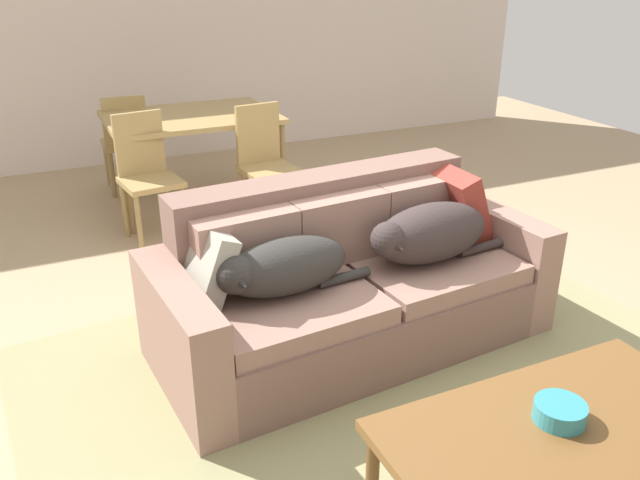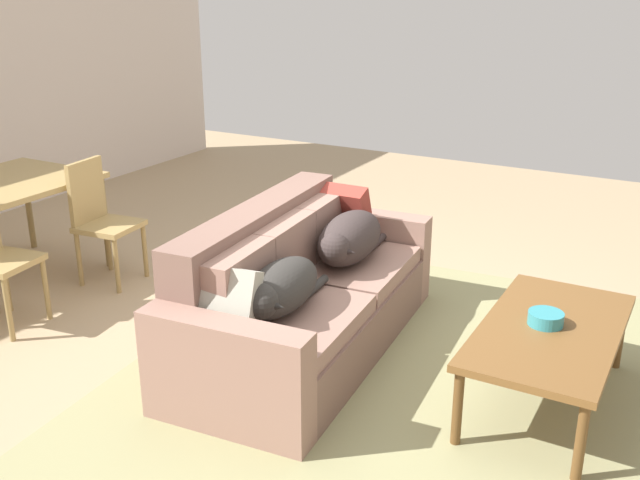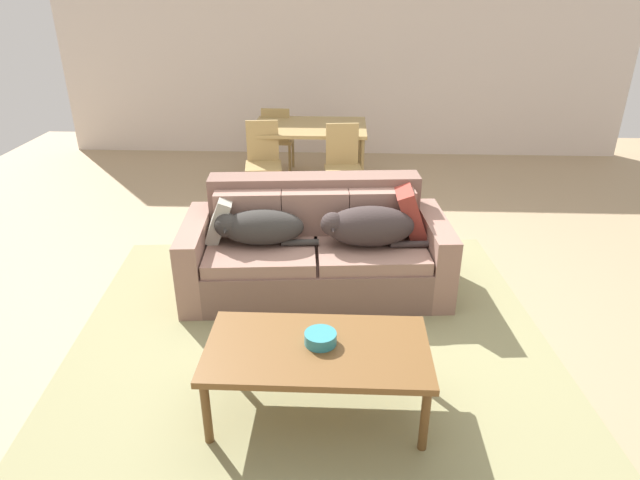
{
  "view_description": "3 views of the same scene",
  "coord_description": "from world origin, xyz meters",
  "px_view_note": "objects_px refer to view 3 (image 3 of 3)",
  "views": [
    {
      "loc": [
        -1.62,
        -2.78,
        1.98
      ],
      "look_at": [
        -0.34,
        -0.0,
        0.63
      ],
      "focal_mm": 36.64,
      "sensor_mm": 36.0,
      "label": 1
    },
    {
      "loc": [
        -3.66,
        -2.09,
        2.18
      ],
      "look_at": [
        0.0,
        -0.04,
        0.66
      ],
      "focal_mm": 40.96,
      "sensor_mm": 36.0,
      "label": 2
    },
    {
      "loc": [
        0.04,
        -4.0,
        2.33
      ],
      "look_at": [
        -0.13,
        -0.17,
        0.51
      ],
      "focal_mm": 30.66,
      "sensor_mm": 36.0,
      "label": 3
    }
  ],
  "objects_px": {
    "bowl_on_coffee_table": "(320,338)",
    "dining_chair_near_left": "(263,159)",
    "dining_chair_far_left": "(277,137)",
    "coffee_table": "(317,353)",
    "dog_on_right_cushion": "(367,226)",
    "throw_pillow_by_left_arm": "(219,217)",
    "dining_chair_near_right": "(343,163)",
    "dining_table": "(310,131)",
    "couch": "(316,250)",
    "throw_pillow_by_right_arm": "(410,212)",
    "dog_on_left_cushion": "(259,227)"
  },
  "relations": [
    {
      "from": "bowl_on_coffee_table",
      "to": "dining_chair_near_left",
      "type": "distance_m",
      "value": 3.43
    },
    {
      "from": "dining_chair_far_left",
      "to": "coffee_table",
      "type": "bearing_deg",
      "value": 101.4
    },
    {
      "from": "dog_on_right_cushion",
      "to": "dining_chair_far_left",
      "type": "xyz_separation_m",
      "value": [
        -1.06,
        3.12,
        -0.13
      ]
    },
    {
      "from": "throw_pillow_by_left_arm",
      "to": "dining_chair_near_right",
      "type": "xyz_separation_m",
      "value": [
        0.98,
        1.85,
        -0.11
      ]
    },
    {
      "from": "dining_table",
      "to": "dining_chair_far_left",
      "type": "xyz_separation_m",
      "value": [
        -0.46,
        0.53,
        -0.22
      ]
    },
    {
      "from": "dog_on_right_cushion",
      "to": "dining_chair_far_left",
      "type": "height_order",
      "value": "dining_chair_far_left"
    },
    {
      "from": "couch",
      "to": "coffee_table",
      "type": "distance_m",
      "value": 1.48
    },
    {
      "from": "couch",
      "to": "dining_chair_near_left",
      "type": "xyz_separation_m",
      "value": [
        -0.69,
        1.89,
        0.18
      ]
    },
    {
      "from": "throw_pillow_by_left_arm",
      "to": "dining_chair_near_left",
      "type": "distance_m",
      "value": 1.91
    },
    {
      "from": "dog_on_right_cushion",
      "to": "throw_pillow_by_right_arm",
      "type": "bearing_deg",
      "value": 29.93
    },
    {
      "from": "dog_on_left_cushion",
      "to": "dining_chair_far_left",
      "type": "xyz_separation_m",
      "value": [
        -0.22,
        3.13,
        -0.11
      ]
    },
    {
      "from": "throw_pillow_by_left_arm",
      "to": "dining_table",
      "type": "relative_size",
      "value": 0.27
    },
    {
      "from": "coffee_table",
      "to": "dining_table",
      "type": "xyz_separation_m",
      "value": [
        -0.28,
        3.94,
        0.29
      ]
    },
    {
      "from": "dining_chair_near_left",
      "to": "throw_pillow_by_left_arm",
      "type": "bearing_deg",
      "value": -100.34
    },
    {
      "from": "dining_table",
      "to": "dining_chair_near_right",
      "type": "xyz_separation_m",
      "value": [
        0.41,
        -0.62,
        -0.19
      ]
    },
    {
      "from": "couch",
      "to": "dining_chair_far_left",
      "type": "distance_m",
      "value": 3.06
    },
    {
      "from": "dining_chair_near_left",
      "to": "throw_pillow_by_right_arm",
      "type": "bearing_deg",
      "value": -58.51
    },
    {
      "from": "couch",
      "to": "dog_on_right_cushion",
      "type": "relative_size",
      "value": 2.54
    },
    {
      "from": "throw_pillow_by_left_arm",
      "to": "dining_table",
      "type": "xyz_separation_m",
      "value": [
        0.57,
        2.47,
        0.08
      ]
    },
    {
      "from": "dog_on_left_cushion",
      "to": "dog_on_right_cushion",
      "type": "relative_size",
      "value": 0.95
    },
    {
      "from": "dog_on_right_cushion",
      "to": "dining_chair_near_right",
      "type": "relative_size",
      "value": 0.93
    },
    {
      "from": "dog_on_left_cushion",
      "to": "throw_pillow_by_left_arm",
      "type": "height_order",
      "value": "throw_pillow_by_left_arm"
    },
    {
      "from": "couch",
      "to": "dining_table",
      "type": "bearing_deg",
      "value": 89.9
    },
    {
      "from": "dining_chair_near_right",
      "to": "dining_chair_far_left",
      "type": "height_order",
      "value": "dining_chair_near_right"
    },
    {
      "from": "dining_table",
      "to": "dining_chair_far_left",
      "type": "relative_size",
      "value": 1.55
    },
    {
      "from": "dining_chair_near_left",
      "to": "dining_table",
      "type": "bearing_deg",
      "value": 41.31
    },
    {
      "from": "dog_on_right_cushion",
      "to": "coffee_table",
      "type": "xyz_separation_m",
      "value": [
        -0.32,
        -1.35,
        -0.2
      ]
    },
    {
      "from": "throw_pillow_by_left_arm",
      "to": "throw_pillow_by_right_arm",
      "type": "distance_m",
      "value": 1.54
    },
    {
      "from": "throw_pillow_by_right_arm",
      "to": "dining_table",
      "type": "relative_size",
      "value": 0.31
    },
    {
      "from": "couch",
      "to": "dog_on_right_cushion",
      "type": "bearing_deg",
      "value": -22.53
    },
    {
      "from": "throw_pillow_by_left_arm",
      "to": "dining_chair_near_left",
      "type": "bearing_deg",
      "value": 87.45
    },
    {
      "from": "couch",
      "to": "dining_chair_near_right",
      "type": "distance_m",
      "value": 1.85
    },
    {
      "from": "dining_chair_near_left",
      "to": "dining_chair_far_left",
      "type": "xyz_separation_m",
      "value": [
        0.03,
        1.1,
        -0.03
      ]
    },
    {
      "from": "dining_chair_far_left",
      "to": "dining_chair_near_right",
      "type": "bearing_deg",
      "value": 128.75
    },
    {
      "from": "throw_pillow_by_left_arm",
      "to": "throw_pillow_by_right_arm",
      "type": "height_order",
      "value": "throw_pillow_by_right_arm"
    },
    {
      "from": "dining_chair_far_left",
      "to": "dining_table",
      "type": "bearing_deg",
      "value": 132.6
    },
    {
      "from": "couch",
      "to": "dog_on_right_cushion",
      "type": "xyz_separation_m",
      "value": [
        0.41,
        -0.13,
        0.28
      ]
    },
    {
      "from": "couch",
      "to": "bowl_on_coffee_table",
      "type": "height_order",
      "value": "couch"
    },
    {
      "from": "dining_chair_near_right",
      "to": "bowl_on_coffee_table",
      "type": "bearing_deg",
      "value": -98.04
    },
    {
      "from": "dog_on_right_cushion",
      "to": "throw_pillow_by_left_arm",
      "type": "relative_size",
      "value": 2.34
    },
    {
      "from": "throw_pillow_by_left_arm",
      "to": "dining_chair_near_right",
      "type": "bearing_deg",
      "value": 62.02
    },
    {
      "from": "dining_table",
      "to": "dining_chair_far_left",
      "type": "distance_m",
      "value": 0.73
    },
    {
      "from": "dining_table",
      "to": "dining_chair_near_left",
      "type": "bearing_deg",
      "value": -130.9
    },
    {
      "from": "coffee_table",
      "to": "dining_chair_near_right",
      "type": "xyz_separation_m",
      "value": [
        0.12,
        3.31,
        0.09
      ]
    },
    {
      "from": "dining_chair_near_right",
      "to": "dining_chair_far_left",
      "type": "xyz_separation_m",
      "value": [
        -0.86,
        1.16,
        -0.02
      ]
    },
    {
      "from": "dog_on_left_cushion",
      "to": "throw_pillow_by_right_arm",
      "type": "bearing_deg",
      "value": 7.42
    },
    {
      "from": "dog_on_right_cushion",
      "to": "throw_pillow_by_right_arm",
      "type": "xyz_separation_m",
      "value": [
        0.36,
        0.25,
        0.03
      ]
    },
    {
      "from": "dog_on_left_cushion",
      "to": "dog_on_right_cushion",
      "type": "bearing_deg",
      "value": -3.9
    },
    {
      "from": "couch",
      "to": "dining_chair_near_right",
      "type": "relative_size",
      "value": 2.36
    },
    {
      "from": "throw_pillow_by_left_arm",
      "to": "coffee_table",
      "type": "height_order",
      "value": "throw_pillow_by_left_arm"
    }
  ]
}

